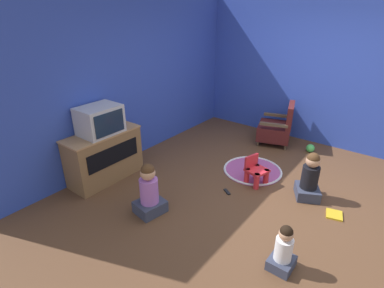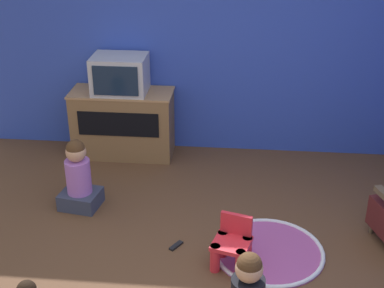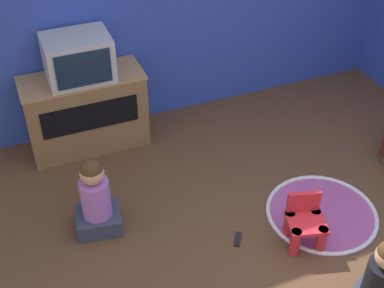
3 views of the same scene
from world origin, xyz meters
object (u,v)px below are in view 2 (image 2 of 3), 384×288
Objects in this scene: remote_control at (176,246)px; tv_cabinet at (123,122)px; yellow_kid_chair at (232,247)px; child_watching_right at (79,178)px; television at (120,74)px.

tv_cabinet is at bearing 57.72° from remote_control.
yellow_kid_chair is (1.31, -1.94, -0.22)m from tv_cabinet.
remote_control is (0.82, -1.74, -0.39)m from tv_cabinet.
yellow_kid_chair is at bearing -17.59° from child_watching_right.
yellow_kid_chair is at bearing -79.77° from remote_control.
tv_cabinet is 2.35m from yellow_kid_chair.
television is 2.46m from yellow_kid_chair.
television reaches higher than yellow_kid_chair.
tv_cabinet reaches higher than child_watching_right.
child_watching_right is 4.80× the size of remote_control.
television reaches higher than tv_cabinet.
yellow_kid_chair is 0.60× the size of child_watching_right.
television reaches higher than child_watching_right.
television is (0.00, -0.01, 0.58)m from tv_cabinet.
child_watching_right is at bearing -99.59° from television.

